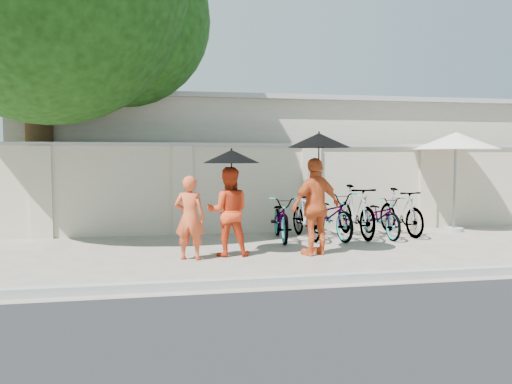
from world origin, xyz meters
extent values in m
plane|color=#A89C8B|center=(0.00, 0.00, 0.00)|extent=(80.00, 80.00, 0.00)
cube|color=#9A9A9A|center=(0.00, -1.70, 0.06)|extent=(40.00, 0.16, 0.12)
cube|color=beige|center=(1.00, 3.20, 1.00)|extent=(20.00, 0.30, 2.00)
cube|color=beige|center=(2.00, 7.00, 1.60)|extent=(14.00, 6.00, 3.20)
cylinder|color=brown|center=(-4.20, 3.90, 2.20)|extent=(0.60, 0.60, 4.40)
sphere|color=#225918|center=(-2.30, 3.60, 4.90)|extent=(4.00, 4.00, 4.00)
imported|color=#E15329|center=(-1.00, 0.25, 0.72)|extent=(0.61, 0.49, 1.44)
imported|color=red|center=(-0.30, 0.48, 0.79)|extent=(0.82, 0.67, 1.58)
cylinder|color=black|center=(-0.25, 0.40, 1.33)|extent=(0.02, 0.02, 0.87)
cone|color=black|center=(-0.25, 0.40, 1.77)|extent=(1.01, 1.01, 0.23)
imported|color=#D85A25|center=(1.25, 0.26, 0.87)|extent=(1.11, 0.78, 1.75)
cylinder|color=black|center=(1.27, 0.18, 1.52)|extent=(0.02, 0.02, 1.06)
cone|color=black|center=(1.27, 0.18, 2.05)|extent=(1.12, 1.12, 0.26)
cylinder|color=#9A9A9A|center=(5.32, 2.38, 0.04)|extent=(0.44, 0.44, 0.09)
cylinder|color=gray|center=(5.32, 2.38, 1.05)|extent=(0.06, 0.06, 2.10)
cone|color=beige|center=(5.32, 2.38, 2.14)|extent=(2.43, 2.43, 0.40)
imported|color=gray|center=(1.01, 1.91, 0.47)|extent=(0.80, 1.85, 0.95)
imported|color=gray|center=(1.57, 1.98, 0.50)|extent=(0.58, 1.71, 1.01)
imported|color=gray|center=(2.14, 1.99, 0.51)|extent=(0.94, 2.02, 1.02)
imported|color=gray|center=(2.70, 1.99, 0.57)|extent=(0.61, 1.93, 1.15)
imported|color=gray|center=(3.26, 1.92, 0.46)|extent=(0.68, 1.77, 0.92)
imported|color=gray|center=(3.83, 2.12, 0.53)|extent=(0.68, 1.80, 1.05)
camera|label=1|loc=(-1.44, -8.26, 1.75)|focal=35.00mm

